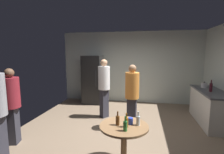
# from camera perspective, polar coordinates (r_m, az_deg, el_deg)

# --- Properties ---
(ground_plane) EXTENTS (5.20, 5.20, 0.10)m
(ground_plane) POSITION_cam_1_polar(r_m,az_deg,el_deg) (4.37, 3.30, -18.37)
(ground_plane) COLOR #7A6651
(wall_back) EXTENTS (5.32, 0.06, 2.70)m
(wall_back) POSITION_cam_1_polar(r_m,az_deg,el_deg) (6.56, 6.33, 3.25)
(wall_back) COLOR beige
(wall_back) RESTS_ON ground_plane
(refrigerator) EXTENTS (0.70, 0.68, 1.80)m
(refrigerator) POSITION_cam_1_polar(r_m,az_deg,el_deg) (6.45, -6.50, -0.86)
(refrigerator) COLOR black
(refrigerator) RESTS_ON ground_plane
(kitchen_counter) EXTENTS (0.64, 1.70, 0.90)m
(kitchen_counter) POSITION_cam_1_polar(r_m,az_deg,el_deg) (5.35, 30.13, -8.73)
(kitchen_counter) COLOR beige
(kitchen_counter) RESTS_ON ground_plane
(kettle) EXTENTS (0.24, 0.17, 0.18)m
(kettle) POSITION_cam_1_polar(r_m,az_deg,el_deg) (5.59, 28.68, -2.46)
(kettle) COLOR #B2B2B7
(kettle) RESTS_ON kitchen_counter
(wine_bottle_on_counter) EXTENTS (0.08, 0.08, 0.31)m
(wine_bottle_on_counter) POSITION_cam_1_polar(r_m,az_deg,el_deg) (5.10, 30.38, -2.97)
(wine_bottle_on_counter) COLOR #3F141E
(wine_bottle_on_counter) RESTS_ON kitchen_counter
(foreground_table) EXTENTS (0.80, 0.80, 0.73)m
(foreground_table) POSITION_cam_1_polar(r_m,az_deg,el_deg) (2.91, 4.05, -17.78)
(foreground_table) COLOR olive
(foreground_table) RESTS_ON ground_plane
(beer_bottle_amber) EXTENTS (0.06, 0.06, 0.23)m
(beer_bottle_amber) POSITION_cam_1_polar(r_m,az_deg,el_deg) (2.77, 4.86, -14.86)
(beer_bottle_amber) COLOR #8C5919
(beer_bottle_amber) RESTS_ON foreground_table
(beer_bottle_brown) EXTENTS (0.06, 0.06, 0.23)m
(beer_bottle_brown) POSITION_cam_1_polar(r_m,az_deg,el_deg) (2.83, 1.91, -14.33)
(beer_bottle_brown) COLOR #593314
(beer_bottle_brown) RESTS_ON foreground_table
(beer_bottle_green) EXTENTS (0.06, 0.06, 0.23)m
(beer_bottle_green) POSITION_cam_1_polar(r_m,az_deg,el_deg) (2.65, 4.49, -16.03)
(beer_bottle_green) COLOR #26662D
(beer_bottle_green) RESTS_ON foreground_table
(beer_bottle_clear) EXTENTS (0.06, 0.06, 0.23)m
(beer_bottle_clear) POSITION_cam_1_polar(r_m,az_deg,el_deg) (2.86, 8.78, -14.23)
(beer_bottle_clear) COLOR silver
(beer_bottle_clear) RESTS_ON foreground_table
(plastic_cup_blue) EXTENTS (0.08, 0.08, 0.11)m
(plastic_cup_blue) POSITION_cam_1_polar(r_m,az_deg,el_deg) (2.89, 6.27, -14.50)
(plastic_cup_blue) COLOR blue
(plastic_cup_blue) RESTS_ON foreground_table
(person_in_maroon_shirt) EXTENTS (0.41, 0.41, 1.60)m
(person_in_maroon_shirt) POSITION_cam_1_polar(r_m,az_deg,el_deg) (4.07, -30.78, -6.85)
(person_in_maroon_shirt) COLOR #2D2D38
(person_in_maroon_shirt) RESTS_ON ground_plane
(person_in_white_shirt) EXTENTS (0.48, 0.48, 1.72)m
(person_in_white_shirt) POSITION_cam_1_polar(r_m,az_deg,el_deg) (4.93, -2.70, -2.30)
(person_in_white_shirt) COLOR #2D2D38
(person_in_white_shirt) RESTS_ON ground_plane
(person_in_orange_shirt) EXTENTS (0.38, 0.38, 1.62)m
(person_in_orange_shirt) POSITION_cam_1_polar(r_m,az_deg,el_deg) (4.19, 6.77, -5.09)
(person_in_orange_shirt) COLOR #2D2D38
(person_in_orange_shirt) RESTS_ON ground_plane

